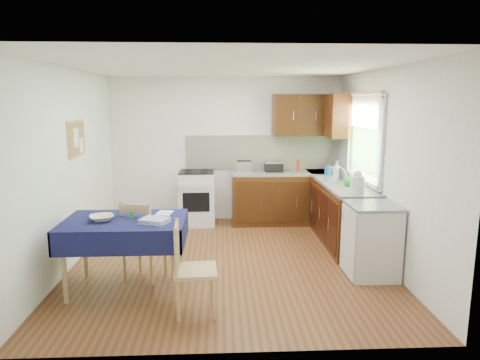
{
  "coord_description": "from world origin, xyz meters",
  "views": [
    {
      "loc": [
        -0.1,
        -5.36,
        2.07
      ],
      "look_at": [
        0.16,
        0.15,
        1.06
      ],
      "focal_mm": 32.0,
      "sensor_mm": 36.0,
      "label": 1
    }
  ],
  "objects_px": {
    "chair_near": "(191,266)",
    "toaster": "(244,167)",
    "dish_rack": "(342,179)",
    "kettle": "(357,183)",
    "dining_table": "(125,229)",
    "sandwich_press": "(274,166)",
    "chair_far": "(142,238)"
  },
  "relations": [
    {
      "from": "chair_near",
      "to": "toaster",
      "type": "height_order",
      "value": "toaster"
    },
    {
      "from": "dish_rack",
      "to": "kettle",
      "type": "relative_size",
      "value": 1.5
    },
    {
      "from": "dining_table",
      "to": "toaster",
      "type": "xyz_separation_m",
      "value": [
        1.46,
        2.52,
        0.3
      ]
    },
    {
      "from": "kettle",
      "to": "dining_table",
      "type": "bearing_deg",
      "value": -164.48
    },
    {
      "from": "toaster",
      "to": "sandwich_press",
      "type": "xyz_separation_m",
      "value": [
        0.51,
        0.09,
        -0.01
      ]
    },
    {
      "from": "toaster",
      "to": "chair_far",
      "type": "bearing_deg",
      "value": -109.12
    },
    {
      "from": "dish_rack",
      "to": "sandwich_press",
      "type": "bearing_deg",
      "value": 111.23
    },
    {
      "from": "kettle",
      "to": "dish_rack",
      "type": "bearing_deg",
      "value": 87.08
    },
    {
      "from": "chair_near",
      "to": "toaster",
      "type": "relative_size",
      "value": 3.41
    },
    {
      "from": "dining_table",
      "to": "chair_near",
      "type": "distance_m",
      "value": 0.99
    },
    {
      "from": "toaster",
      "to": "chair_near",
      "type": "bearing_deg",
      "value": -91.81
    },
    {
      "from": "chair_far",
      "to": "kettle",
      "type": "xyz_separation_m",
      "value": [
        2.69,
        0.56,
        0.52
      ]
    },
    {
      "from": "chair_far",
      "to": "sandwich_press",
      "type": "xyz_separation_m",
      "value": [
        1.83,
        2.37,
        0.47
      ]
    },
    {
      "from": "chair_far",
      "to": "sandwich_press",
      "type": "bearing_deg",
      "value": -108.05
    },
    {
      "from": "chair_near",
      "to": "dish_rack",
      "type": "height_order",
      "value": "dish_rack"
    },
    {
      "from": "toaster",
      "to": "dish_rack",
      "type": "height_order",
      "value": "dish_rack"
    },
    {
      "from": "chair_far",
      "to": "dining_table",
      "type": "bearing_deg",
      "value": 78.14
    },
    {
      "from": "chair_near",
      "to": "sandwich_press",
      "type": "xyz_separation_m",
      "value": [
        1.21,
        3.21,
        0.49
      ]
    },
    {
      "from": "toaster",
      "to": "kettle",
      "type": "relative_size",
      "value": 0.91
    },
    {
      "from": "chair_near",
      "to": "chair_far",
      "type": "bearing_deg",
      "value": 33.19
    },
    {
      "from": "kettle",
      "to": "sandwich_press",
      "type": "bearing_deg",
      "value": 115.48
    },
    {
      "from": "sandwich_press",
      "to": "dish_rack",
      "type": "distance_m",
      "value": 1.32
    },
    {
      "from": "chair_far",
      "to": "chair_near",
      "type": "distance_m",
      "value": 1.04
    },
    {
      "from": "dining_table",
      "to": "kettle",
      "type": "height_order",
      "value": "kettle"
    },
    {
      "from": "sandwich_press",
      "to": "dish_rack",
      "type": "relative_size",
      "value": 0.66
    },
    {
      "from": "chair_far",
      "to": "chair_near",
      "type": "relative_size",
      "value": 1.04
    },
    {
      "from": "dining_table",
      "to": "chair_far",
      "type": "bearing_deg",
      "value": 39.34
    },
    {
      "from": "dining_table",
      "to": "kettle",
      "type": "bearing_deg",
      "value": -3.68
    },
    {
      "from": "toaster",
      "to": "sandwich_press",
      "type": "height_order",
      "value": "toaster"
    },
    {
      "from": "chair_far",
      "to": "kettle",
      "type": "height_order",
      "value": "kettle"
    },
    {
      "from": "dish_rack",
      "to": "chair_far",
      "type": "bearing_deg",
      "value": -174.97
    },
    {
      "from": "chair_near",
      "to": "toaster",
      "type": "xyz_separation_m",
      "value": [
        0.7,
        3.13,
        0.5
      ]
    }
  ]
}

